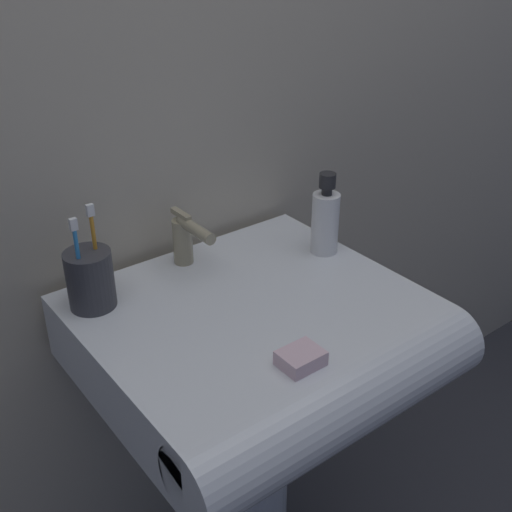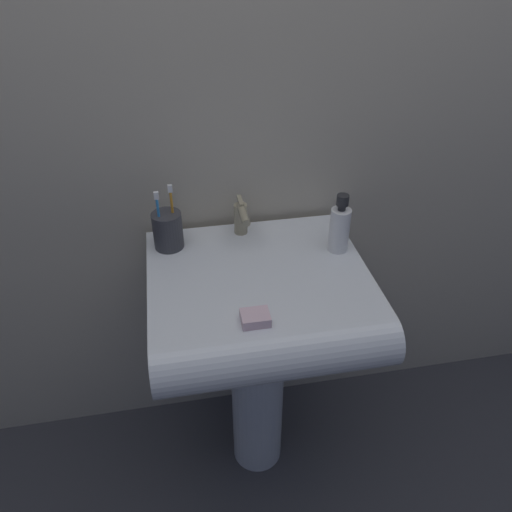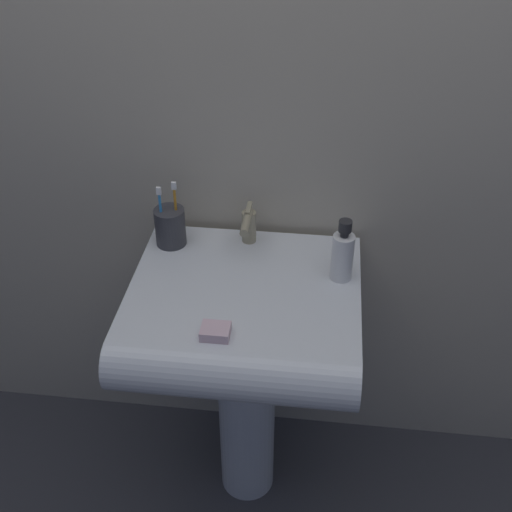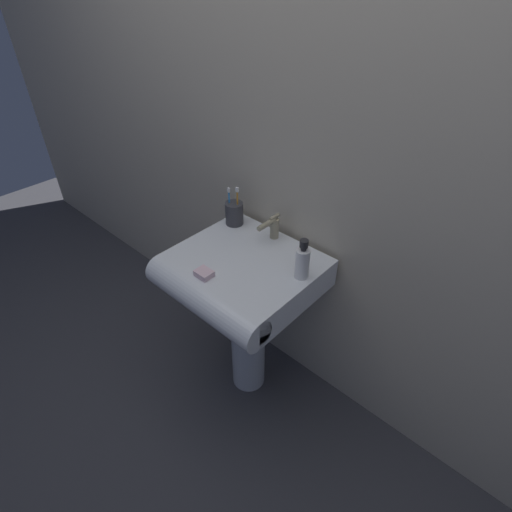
# 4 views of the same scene
# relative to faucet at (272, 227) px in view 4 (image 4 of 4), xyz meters

# --- Properties ---
(ground_plane) EXTENTS (6.00, 6.00, 0.00)m
(ground_plane) POSITION_rel_faucet_xyz_m (0.01, -0.17, -0.84)
(ground_plane) COLOR #38383D
(ground_plane) RESTS_ON ground
(wall_back) EXTENTS (5.00, 0.05, 2.40)m
(wall_back) POSITION_rel_faucet_xyz_m (0.01, 0.11, 0.36)
(wall_back) COLOR #B7AD99
(wall_back) RESTS_ON ground
(sink_pedestal) EXTENTS (0.16, 0.16, 0.66)m
(sink_pedestal) POSITION_rel_faucet_xyz_m (0.01, -0.17, -0.51)
(sink_pedestal) COLOR white
(sink_pedestal) RESTS_ON ground
(sink_basin) EXTENTS (0.56, 0.53, 0.13)m
(sink_basin) POSITION_rel_faucet_xyz_m (0.01, -0.22, -0.12)
(sink_basin) COLOR white
(sink_basin) RESTS_ON sink_pedestal
(faucet) EXTENTS (0.04, 0.13, 0.11)m
(faucet) POSITION_rel_faucet_xyz_m (0.00, 0.00, 0.00)
(faucet) COLOR tan
(faucet) RESTS_ON sink_basin
(toothbrush_cup) EXTENTS (0.08, 0.08, 0.18)m
(toothbrush_cup) POSITION_rel_faucet_xyz_m (-0.20, -0.02, -0.01)
(toothbrush_cup) COLOR #38383D
(toothbrush_cup) RESTS_ON sink_basin
(soap_bottle) EXTENTS (0.05, 0.05, 0.16)m
(soap_bottle) POSITION_rel_faucet_xyz_m (0.24, -0.12, 0.01)
(soap_bottle) COLOR white
(soap_bottle) RESTS_ON sink_basin
(bar_soap) EXTENTS (0.06, 0.05, 0.02)m
(bar_soap) POSITION_rel_faucet_xyz_m (-0.03, -0.36, -0.05)
(bar_soap) COLOR silver
(bar_soap) RESTS_ON sink_basin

